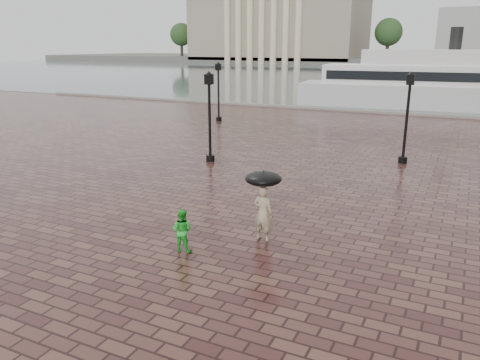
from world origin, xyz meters
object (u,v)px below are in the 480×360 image
object	(u,v)px
street_lamps	(269,105)
adult_pedestrian	(263,213)
ferry_near	(420,84)
child_pedestrian	(182,230)

from	to	relation	value
street_lamps	adult_pedestrian	size ratio (longest dim) A/B	8.94
street_lamps	ferry_near	bearing A→B (deg)	74.36
adult_pedestrian	child_pedestrian	xyz separation A→B (m)	(-1.77, -1.76, -0.22)
child_pedestrian	ferry_near	xyz separation A→B (m)	(2.58, 37.72, 1.57)
adult_pedestrian	child_pedestrian	world-z (taller)	adult_pedestrian
street_lamps	ferry_near	distance (m)	23.28
adult_pedestrian	child_pedestrian	bearing A→B (deg)	48.38
adult_pedestrian	ferry_near	size ratio (longest dim) A/B	0.08
street_lamps	child_pedestrian	size ratio (longest dim) A/B	12.07
street_lamps	child_pedestrian	bearing A→B (deg)	-76.41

